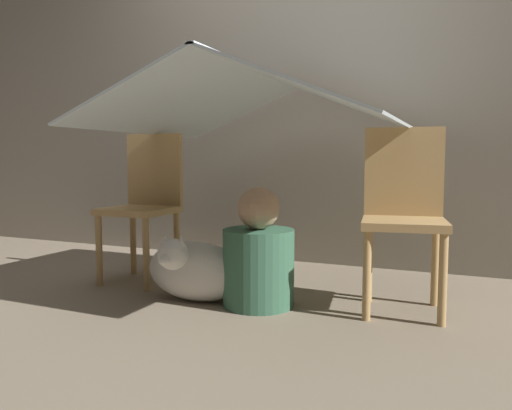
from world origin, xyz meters
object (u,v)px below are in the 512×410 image
chair_left (145,200)px  chair_right (404,210)px  dog (193,269)px  person_front (259,258)px

chair_left → chair_right: size_ratio=1.00×
chair_left → chair_right: (1.43, -0.00, 0.00)m
chair_left → dog: 0.64m
chair_right → dog: 1.03m
chair_left → person_front: (0.80, -0.22, -0.23)m
chair_left → chair_right: bearing=-1.2°
dog → chair_right: bearing=17.1°
chair_right → person_front: size_ratio=1.50×
person_front → dog: person_front is taller
chair_right → dog: bearing=-172.3°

